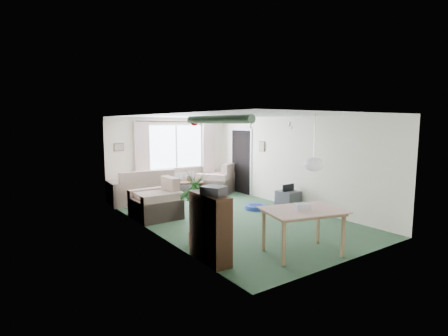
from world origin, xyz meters
TOP-DOWN VIEW (x-y plane):
  - ground at (0.00, 0.00)m, footprint 6.50×6.50m
  - window at (0.20, 3.23)m, footprint 1.80×0.03m
  - curtain_rod at (0.20, 3.15)m, footprint 2.60×0.03m
  - curtain_left at (-0.95, 3.13)m, footprint 0.45×0.08m
  - curtain_right at (1.35, 3.13)m, footprint 0.45×0.08m
  - radiator at (0.20, 3.19)m, footprint 1.20×0.10m
  - doorway at (1.99, 2.20)m, footprint 0.03×0.95m
  - pendant_lamp at (0.20, -2.30)m, footprint 0.36×0.36m
  - tinsel_garland at (-1.92, -2.30)m, footprint 1.60×1.60m
  - bauble_cluster_a at (1.30, 0.90)m, footprint 0.20×0.20m
  - bauble_cluster_b at (1.60, -0.30)m, footprint 0.20×0.20m
  - wall_picture_back at (-1.60, 3.23)m, footprint 0.28×0.03m
  - wall_picture_right at (1.98, 1.20)m, footprint 0.03×0.24m
  - sofa at (-1.10, 2.75)m, footprint 1.95×1.14m
  - armchair_corner at (1.38, 2.73)m, footprint 1.42×1.41m
  - armchair_left at (-1.50, 0.98)m, footprint 0.99×1.05m
  - coffee_table at (0.29, 2.75)m, footprint 1.14×0.88m
  - photo_frame at (0.38, 2.75)m, footprint 0.12×0.05m
  - bookshelf at (-1.84, -1.96)m, footprint 0.35×0.92m
  - hifi_box at (-1.83, -2.06)m, footprint 0.39×0.43m
  - houseplant at (-1.65, -1.17)m, footprint 0.65×0.65m
  - dining_table at (-0.38, -2.60)m, footprint 1.39×1.10m
  - gift_box at (-0.40, -2.59)m, footprint 0.30×0.26m
  - tv_cube at (1.70, -0.19)m, footprint 0.50×0.54m
  - pet_bed at (0.97, 0.25)m, footprint 0.63×0.63m

SIDE VIEW (x-z plane):
  - ground at x=0.00m, z-range 0.00..0.00m
  - pet_bed at x=0.97m, z-range 0.00..0.11m
  - coffee_table at x=0.29m, z-range 0.00..0.45m
  - tv_cube at x=1.70m, z-range 0.00..0.47m
  - dining_table at x=-0.38m, z-range 0.00..0.76m
  - radiator at x=0.20m, z-range 0.12..0.68m
  - sofa at x=-1.10m, z-range 0.00..0.94m
  - armchair_left at x=-1.50m, z-range 0.00..0.94m
  - armchair_corner at x=1.38m, z-range 0.00..0.94m
  - photo_frame at x=0.38m, z-range 0.45..0.61m
  - bookshelf at x=-1.84m, z-range 0.00..1.11m
  - houseplant at x=-1.65m, z-range 0.00..1.37m
  - gift_box at x=-0.40m, z-range 0.76..0.88m
  - doorway at x=1.99m, z-range 0.00..2.00m
  - hifi_box at x=-1.83m, z-range 1.11..1.25m
  - curtain_left at x=-0.95m, z-range 0.27..2.27m
  - curtain_right at x=1.35m, z-range 0.27..2.27m
  - pendant_lamp at x=0.20m, z-range 1.30..1.66m
  - window at x=0.20m, z-range 0.85..2.15m
  - wall_picture_back at x=-1.60m, z-range 1.44..1.66m
  - wall_picture_right at x=1.98m, z-range 1.40..1.70m
  - bauble_cluster_a at x=1.30m, z-range 2.12..2.32m
  - bauble_cluster_b at x=1.60m, z-range 2.12..2.32m
  - curtain_rod at x=0.20m, z-range 2.25..2.29m
  - tinsel_garland at x=-1.92m, z-range 2.22..2.34m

